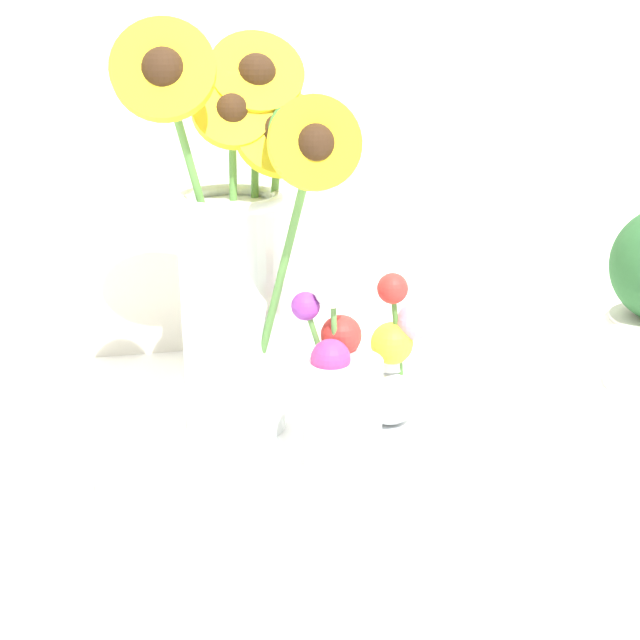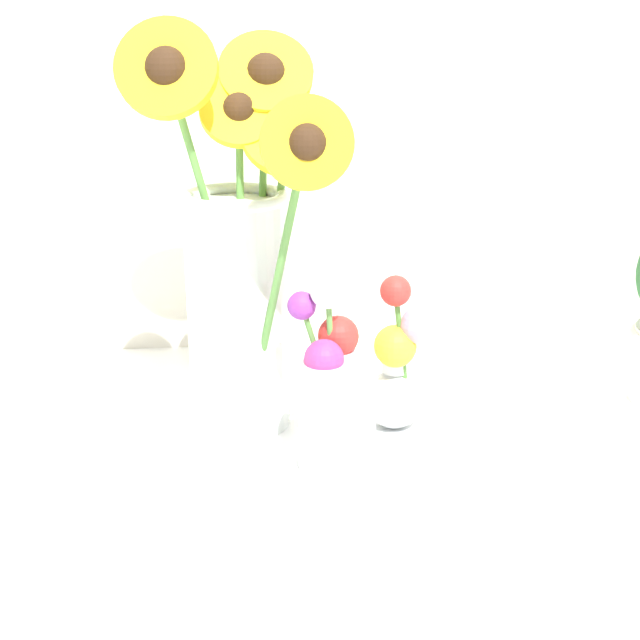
{
  "view_description": "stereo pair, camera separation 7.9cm",
  "coord_description": "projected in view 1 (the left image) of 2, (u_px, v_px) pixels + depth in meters",
  "views": [
    {
      "loc": [
        -0.18,
        -0.64,
        0.4
      ],
      "look_at": [
        -0.04,
        0.09,
        0.14
      ],
      "focal_mm": 50.0,
      "sensor_mm": 36.0,
      "label": 1
    },
    {
      "loc": [
        -0.11,
        -0.65,
        0.4
      ],
      "look_at": [
        -0.04,
        0.09,
        0.14
      ],
      "focal_mm": 50.0,
      "sensor_mm": 36.0,
      "label": 2
    }
  ],
  "objects": [
    {
      "name": "ground_plane",
      "position": [
        386.0,
        505.0,
        0.76
      ],
      "size": [
        6.0,
        6.0,
        0.0
      ],
      "primitive_type": "plane",
      "color": "white"
    },
    {
      "name": "mason_jar_sunflowers",
      "position": [
        235.0,
        263.0,
        0.81
      ],
      "size": [
        0.2,
        0.24,
        0.38
      ],
      "color": "silver",
      "rests_on": "serving_tray"
    },
    {
      "name": "serving_tray",
      "position": [
        320.0,
        449.0,
        0.84
      ],
      "size": [
        0.41,
        0.41,
        0.02
      ],
      "color": "silver",
      "rests_on": "ground_plane"
    },
    {
      "name": "vase_small_center",
      "position": [
        341.0,
        395.0,
        0.77
      ],
      "size": [
        0.07,
        0.08,
        0.17
      ],
      "color": "white",
      "rests_on": "serving_tray"
    },
    {
      "name": "vase_bulb_right",
      "position": [
        394.0,
        366.0,
        0.84
      ],
      "size": [
        0.07,
        0.06,
        0.16
      ],
      "color": "white",
      "rests_on": "serving_tray"
    }
  ]
}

